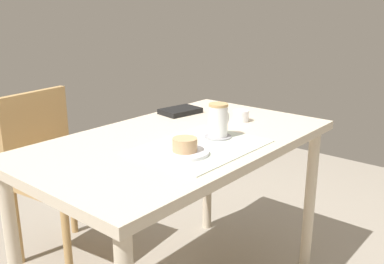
% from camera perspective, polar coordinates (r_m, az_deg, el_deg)
% --- Properties ---
extents(dining_table, '(1.24, 0.72, 0.74)m').
position_cam_1_polar(dining_table, '(1.68, -1.53, -3.44)').
color(dining_table, beige).
rests_on(dining_table, ground_plane).
extents(wooden_chair, '(0.47, 0.47, 0.83)m').
position_cam_1_polar(wooden_chair, '(2.19, -17.71, -4.58)').
color(wooden_chair, tan).
rests_on(wooden_chair, ground_plane).
extents(placemat, '(0.46, 0.34, 0.00)m').
position_cam_1_polar(placemat, '(1.54, 1.14, -1.99)').
color(placemat, silver).
rests_on(placemat, dining_table).
extents(pastry_plate, '(0.16, 0.16, 0.01)m').
position_cam_1_polar(pastry_plate, '(1.45, -0.95, -2.77)').
color(pastry_plate, white).
rests_on(pastry_plate, placemat).
extents(pastry, '(0.09, 0.09, 0.05)m').
position_cam_1_polar(pastry, '(1.45, -0.95, -1.69)').
color(pastry, tan).
rests_on(pastry, pastry_plate).
extents(coffee_coaster, '(0.10, 0.10, 0.00)m').
position_cam_1_polar(coffee_coaster, '(1.65, 3.48, -0.61)').
color(coffee_coaster, '#99999E').
rests_on(coffee_coaster, placemat).
extents(coffee_mug, '(0.11, 0.07, 0.13)m').
position_cam_1_polar(coffee_mug, '(1.63, 3.57, 1.63)').
color(coffee_mug, white).
rests_on(coffee_mug, coffee_coaster).
extents(sugar_bowl, '(0.07, 0.07, 0.05)m').
position_cam_1_polar(sugar_bowl, '(1.89, 6.53, 2.15)').
color(sugar_bowl, white).
rests_on(sugar_bowl, dining_table).
extents(small_book, '(0.20, 0.15, 0.02)m').
position_cam_1_polar(small_book, '(2.02, -1.57, 2.82)').
color(small_book, black).
rests_on(small_book, dining_table).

